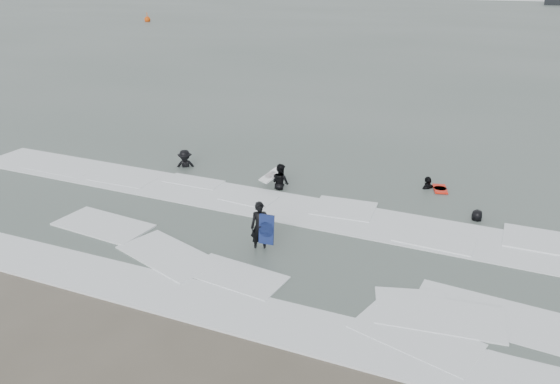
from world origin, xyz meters
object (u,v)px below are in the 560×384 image
at_px(surfer_right_far, 476,221).
at_px(surfer_right_near, 428,189).
at_px(surfer_breaker, 186,168).
at_px(surfer_centre, 261,250).
at_px(buoy, 147,19).
at_px(surfer_wading, 280,189).

bearing_deg(surfer_right_far, surfer_right_near, -58.55).
xyz_separation_m(surfer_breaker, surfer_right_near, (10.36, 1.95, 0.00)).
relative_size(surfer_centre, buoy, 1.01).
bearing_deg(surfer_right_near, surfer_wading, -32.56).
distance_m(surfer_breaker, surfer_right_near, 10.54).
height_order(surfer_centre, surfer_right_near, surfer_right_near).
bearing_deg(surfer_centre, surfer_breaker, 112.04).
bearing_deg(surfer_breaker, surfer_right_far, -28.92).
height_order(surfer_breaker, buoy, buoy).
height_order(surfer_right_near, buoy, buoy).
relative_size(surfer_wading, surfer_right_far, 1.04).
distance_m(surfer_right_near, surfer_right_far, 3.21).
relative_size(surfer_right_far, buoy, 0.95).
distance_m(surfer_centre, buoy, 82.93).
xyz_separation_m(surfer_wading, buoy, (-50.94, 59.23, 0.42)).
bearing_deg(buoy, surfer_right_near, -45.18).
height_order(surfer_wading, buoy, buoy).
distance_m(surfer_breaker, surfer_right_far, 12.50).
bearing_deg(surfer_breaker, surfer_right_near, -16.19).
height_order(surfer_breaker, surfer_right_far, surfer_breaker).
distance_m(surfer_centre, surfer_breaker, 8.48).
bearing_deg(surfer_centre, buoy, 101.87).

